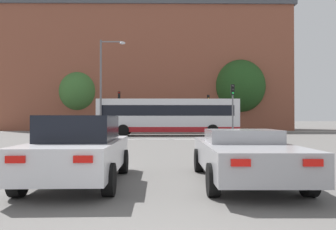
{
  "coord_description": "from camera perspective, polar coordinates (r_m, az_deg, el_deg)",
  "views": [
    {
      "loc": [
        -0.0,
        -2.74,
        1.48
      ],
      "look_at": [
        0.27,
        25.96,
        1.82
      ],
      "focal_mm": 35.0,
      "sensor_mm": 36.0,
      "label": 1
    }
  ],
  "objects": [
    {
      "name": "brick_civic_building",
      "position": [
        46.57,
        -3.5,
        8.72
      ],
      "size": [
        37.77,
        11.58,
        23.93
      ],
      "color": "brown",
      "rests_on": "ground_plane"
    },
    {
      "name": "tree_kerbside",
      "position": [
        42.35,
        12.34,
        4.89
      ],
      "size": [
        6.38,
        6.38,
        8.93
      ],
      "color": "#4C3823",
      "rests_on": "ground_plane"
    },
    {
      "name": "street_lamp_junction",
      "position": [
        27.9,
        -10.96,
        6.29
      ],
      "size": [
        2.13,
        0.36,
        8.06
      ],
      "color": "slate",
      "rests_on": "ground_plane"
    },
    {
      "name": "traffic_light_far_left",
      "position": [
        37.36,
        -8.52,
        1.76
      ],
      "size": [
        0.26,
        0.31,
        4.58
      ],
      "color": "slate",
      "rests_on": "ground_plane"
    },
    {
      "name": "car_saloon_left",
      "position": [
        7.82,
        -15.05,
        -5.78
      ],
      "size": [
        2.0,
        4.35,
        1.55
      ],
      "rotation": [
        0.0,
        0.0,
        0.02
      ],
      "color": "silver",
      "rests_on": "ground_plane"
    },
    {
      "name": "traffic_light_near_right",
      "position": [
        25.01,
        11.21,
        2.23
      ],
      "size": [
        0.26,
        0.31,
        4.06
      ],
      "color": "slate",
      "rests_on": "ground_plane"
    },
    {
      "name": "pedestrian_walking_east",
      "position": [
        37.68,
        7.88,
        -1.28
      ],
      "size": [
        0.46,
        0.37,
        1.81
      ],
      "rotation": [
        0.0,
        0.0,
        0.44
      ],
      "color": "#333851",
      "rests_on": "ground_plane"
    },
    {
      "name": "far_pavement",
      "position": [
        37.41,
        -0.53,
        -2.93
      ],
      "size": [
        68.4,
        2.5,
        0.01
      ],
      "primitive_type": "cube",
      "color": "gray",
      "rests_on": "ground_plane"
    },
    {
      "name": "tree_by_building",
      "position": [
        42.96,
        -15.18,
        3.92
      ],
      "size": [
        5.01,
        5.01,
        7.54
      ],
      "color": "#4C3823",
      "rests_on": "ground_plane"
    },
    {
      "name": "bus_crossing_lead",
      "position": [
        28.87,
        -0.02,
        -0.2
      ],
      "size": [
        12.24,
        2.65,
        3.19
      ],
      "rotation": [
        0.0,
        0.0,
        -1.57
      ],
      "color": "silver",
      "rests_on": "ground_plane"
    },
    {
      "name": "car_roadster_right",
      "position": [
        7.95,
        12.92,
        -6.63
      ],
      "size": [
        2.07,
        4.81,
        1.22
      ],
      "rotation": [
        0.0,
        0.0,
        -0.01
      ],
      "color": "#9E9EA3",
      "rests_on": "ground_plane"
    },
    {
      "name": "traffic_light_far_right",
      "position": [
        36.87,
        7.04,
        1.39
      ],
      "size": [
        0.26,
        0.31,
        4.16
      ],
      "color": "slate",
      "rests_on": "ground_plane"
    },
    {
      "name": "pedestrian_waiting",
      "position": [
        38.2,
        -11.4,
        -1.34
      ],
      "size": [
        0.43,
        0.28,
        1.74
      ],
      "rotation": [
        0.0,
        0.0,
        0.16
      ],
      "color": "black",
      "rests_on": "ground_plane"
    },
    {
      "name": "stop_line_strip",
      "position": [
        23.69,
        -0.53,
        -4.24
      ],
      "size": [
        7.56,
        0.3,
        0.01
      ],
      "primitive_type": "cube",
      "color": "silver",
      "rests_on": "ground_plane"
    }
  ]
}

